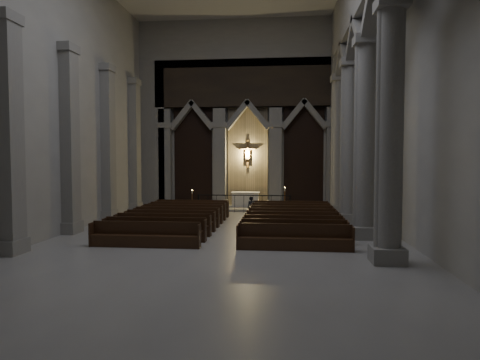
{
  "coord_description": "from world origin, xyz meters",
  "views": [
    {
      "loc": [
        2.28,
        -15.93,
        3.25
      ],
      "look_at": [
        0.38,
        3.0,
        2.25
      ],
      "focal_mm": 32.0,
      "sensor_mm": 36.0,
      "label": 1
    }
  ],
  "objects_px": {
    "candle_stand_right": "(285,205)",
    "worshipper": "(251,208)",
    "altar_rail": "(244,201)",
    "altar": "(245,199)",
    "pews": "(232,223)",
    "candle_stand_left": "(192,206)"
  },
  "relations": [
    {
      "from": "candle_stand_right",
      "to": "worshipper",
      "type": "height_order",
      "value": "candle_stand_right"
    },
    {
      "from": "worshipper",
      "to": "altar_rail",
      "type": "bearing_deg",
      "value": 95.01
    },
    {
      "from": "altar",
      "to": "pews",
      "type": "xyz_separation_m",
      "value": [
        0.07,
        -7.86,
        -0.32
      ]
    },
    {
      "from": "altar_rail",
      "to": "candle_stand_left",
      "type": "xyz_separation_m",
      "value": [
        -3.07,
        -0.1,
        -0.35
      ]
    },
    {
      "from": "candle_stand_right",
      "to": "pews",
      "type": "height_order",
      "value": "candle_stand_right"
    },
    {
      "from": "candle_stand_right",
      "to": "altar_rail",
      "type": "bearing_deg",
      "value": -162.7
    },
    {
      "from": "altar_rail",
      "to": "worshipper",
      "type": "relative_size",
      "value": 4.5
    },
    {
      "from": "candle_stand_right",
      "to": "candle_stand_left",
      "type": "bearing_deg",
      "value": -171.16
    },
    {
      "from": "altar_rail",
      "to": "candle_stand_right",
      "type": "distance_m",
      "value": 2.54
    },
    {
      "from": "altar_rail",
      "to": "pews",
      "type": "bearing_deg",
      "value": -90.0
    },
    {
      "from": "pews",
      "to": "worshipper",
      "type": "distance_m",
      "value": 3.24
    },
    {
      "from": "candle_stand_left",
      "to": "worshipper",
      "type": "relative_size",
      "value": 1.1
    },
    {
      "from": "candle_stand_right",
      "to": "worshipper",
      "type": "xyz_separation_m",
      "value": [
        -1.75,
        -3.51,
        0.21
      ]
    },
    {
      "from": "worshipper",
      "to": "altar",
      "type": "bearing_deg",
      "value": 90.48
    },
    {
      "from": "altar_rail",
      "to": "worshipper",
      "type": "bearing_deg",
      "value": -76.63
    },
    {
      "from": "altar",
      "to": "candle_stand_left",
      "type": "height_order",
      "value": "candle_stand_left"
    },
    {
      "from": "pews",
      "to": "worshipper",
      "type": "bearing_deg",
      "value": 78.26
    },
    {
      "from": "candle_stand_left",
      "to": "pews",
      "type": "relative_size",
      "value": 0.14
    },
    {
      "from": "candle_stand_left",
      "to": "pews",
      "type": "height_order",
      "value": "candle_stand_left"
    },
    {
      "from": "pews",
      "to": "altar_rail",
      "type": "bearing_deg",
      "value": 90.0
    },
    {
      "from": "pews",
      "to": "altar",
      "type": "bearing_deg",
      "value": 90.54
    },
    {
      "from": "altar",
      "to": "worshipper",
      "type": "bearing_deg",
      "value": -81.16
    }
  ]
}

